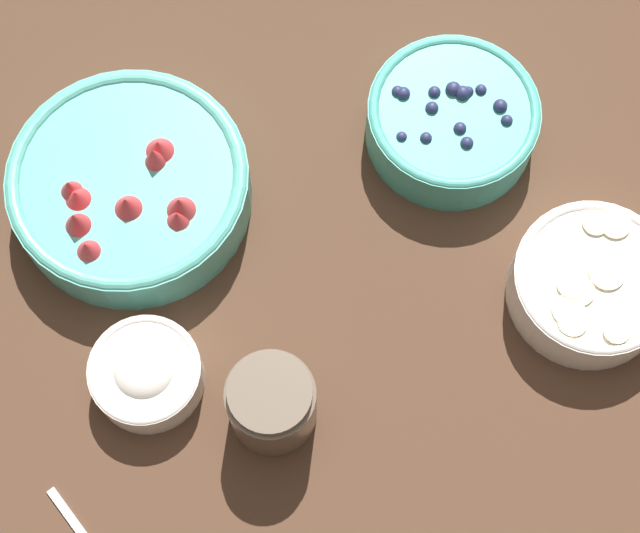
{
  "coord_description": "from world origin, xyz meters",
  "views": [
    {
      "loc": [
        -0.17,
        -0.27,
        0.99
      ],
      "look_at": [
        0.05,
        0.01,
        0.04
      ],
      "focal_mm": 60.0,
      "sensor_mm": 36.0,
      "label": 1
    }
  ],
  "objects_px": {
    "bowl_bananas": "(592,283)",
    "bowl_cream": "(146,373)",
    "jar_chocolate": "(272,404)",
    "bowl_strawberries": "(130,186)",
    "bowl_blueberries": "(452,120)"
  },
  "relations": [
    {
      "from": "bowl_bananas",
      "to": "bowl_strawberries",
      "type": "bearing_deg",
      "value": 128.69
    },
    {
      "from": "bowl_cream",
      "to": "jar_chocolate",
      "type": "bearing_deg",
      "value": -54.08
    },
    {
      "from": "bowl_blueberries",
      "to": "bowl_bananas",
      "type": "relative_size",
      "value": 1.12
    },
    {
      "from": "bowl_strawberries",
      "to": "bowl_cream",
      "type": "bearing_deg",
      "value": -120.96
    },
    {
      "from": "bowl_cream",
      "to": "bowl_blueberries",
      "type": "bearing_deg",
      "value": 2.95
    },
    {
      "from": "bowl_cream",
      "to": "jar_chocolate",
      "type": "xyz_separation_m",
      "value": [
        0.07,
        -0.1,
        0.01
      ]
    },
    {
      "from": "bowl_strawberries",
      "to": "bowl_blueberries",
      "type": "distance_m",
      "value": 0.33
    },
    {
      "from": "bowl_bananas",
      "to": "jar_chocolate",
      "type": "bearing_deg",
      "value": 162.89
    },
    {
      "from": "bowl_blueberries",
      "to": "bowl_bananas",
      "type": "distance_m",
      "value": 0.21
    },
    {
      "from": "bowl_bananas",
      "to": "bowl_cream",
      "type": "relative_size",
      "value": 1.47
    },
    {
      "from": "bowl_blueberries",
      "to": "bowl_cream",
      "type": "height_order",
      "value": "bowl_blueberries"
    },
    {
      "from": "bowl_blueberries",
      "to": "bowl_strawberries",
      "type": "bearing_deg",
      "value": 154.51
    },
    {
      "from": "bowl_bananas",
      "to": "bowl_cream",
      "type": "distance_m",
      "value": 0.43
    },
    {
      "from": "bowl_cream",
      "to": "bowl_bananas",
      "type": "bearing_deg",
      "value": -26.99
    },
    {
      "from": "bowl_cream",
      "to": "jar_chocolate",
      "type": "distance_m",
      "value": 0.12
    }
  ]
}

